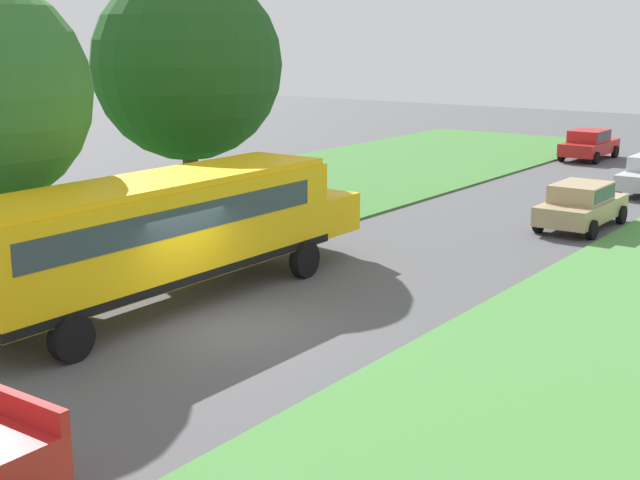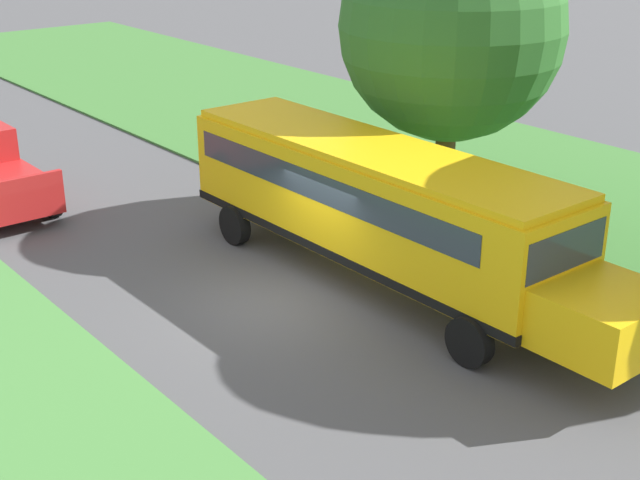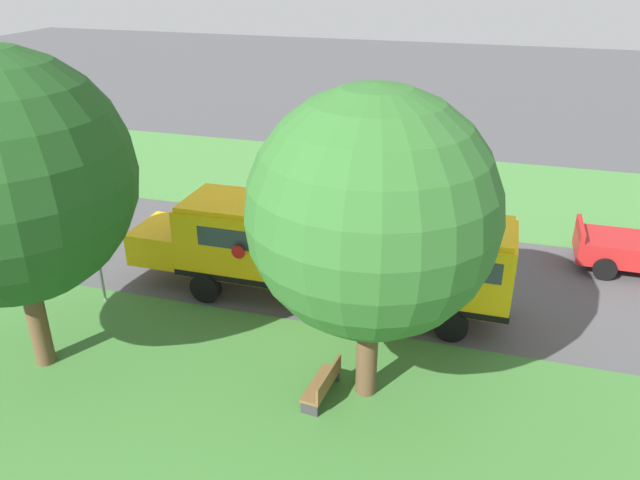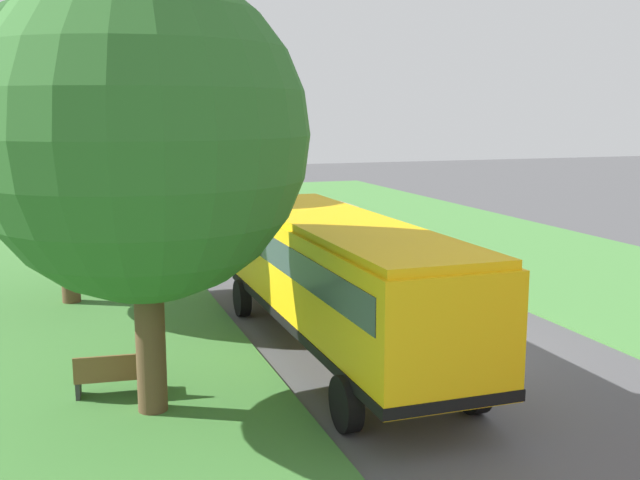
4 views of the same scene
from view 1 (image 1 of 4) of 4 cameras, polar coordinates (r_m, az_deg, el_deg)
name	(u,v)px [view 1 (image 1 of 4)]	position (r m, az deg, el deg)	size (l,w,h in m)	color
ground_plane	(224,328)	(20.39, -6.13, -5.60)	(120.00, 120.00, 0.00)	#4C4C4F
grass_far_side	(623,427)	(16.19, 18.82, -11.24)	(10.00, 80.00, 0.07)	#47843D
school_bus	(166,227)	(21.84, -9.81, 0.80)	(2.85, 12.42, 3.16)	yellow
car_tan_nearest	(581,203)	(31.51, 16.39, 2.29)	(2.02, 4.40, 1.56)	tan
car_red_furthest	(589,143)	(48.85, 16.84, 5.97)	(2.02, 4.40, 1.56)	#B21E1E
oak_tree_roadside_mid	(186,62)	(30.07, -8.54, 11.20)	(6.28, 6.28, 8.63)	brown
stop_sign	(275,186)	(28.50, -2.88, 3.47)	(0.08, 0.68, 2.74)	gray
park_bench	(8,265)	(25.19, -19.35, -1.51)	(1.64, 0.66, 0.92)	brown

